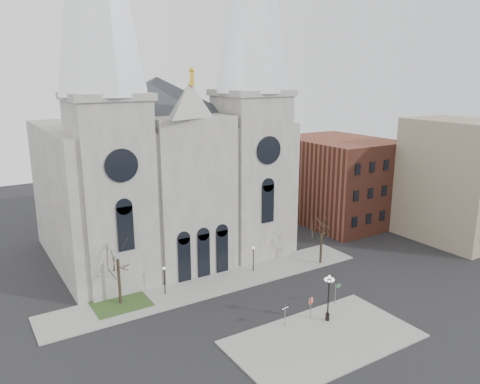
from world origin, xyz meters
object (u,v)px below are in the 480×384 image
stop_sign (311,303)px  street_name_sign (336,292)px  globe_lamp (329,292)px  one_way_sign (285,312)px

stop_sign → street_name_sign: 4.28m
street_name_sign → globe_lamp: bearing=-141.2°
stop_sign → street_name_sign: street_name_sign is taller
stop_sign → globe_lamp: 2.30m
one_way_sign → street_name_sign: size_ratio=0.96×
globe_lamp → street_name_sign: size_ratio=2.11×
stop_sign → one_way_sign: size_ratio=1.00×
one_way_sign → street_name_sign: bearing=-0.8°
globe_lamp → one_way_sign: globe_lamp is taller
globe_lamp → street_name_sign: bearing=34.6°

